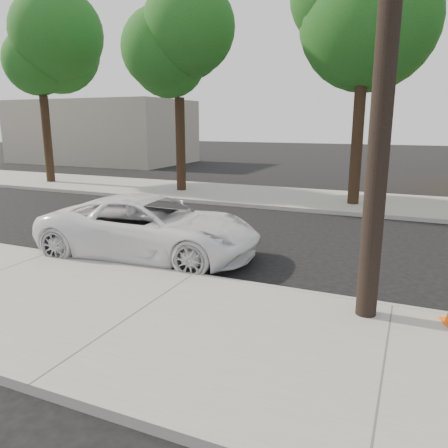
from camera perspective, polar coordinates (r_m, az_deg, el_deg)
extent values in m
plane|color=black|center=(11.26, 0.93, -3.94)|extent=(120.00, 120.00, 0.00)
cube|color=gray|center=(7.71, -11.78, -12.00)|extent=(90.00, 4.40, 0.15)
cube|color=gray|center=(19.17, 10.80, 3.23)|extent=(90.00, 5.00, 0.15)
cube|color=#9E9B93|center=(9.44, -4.03, -6.95)|extent=(90.00, 0.12, 0.16)
cube|color=gray|center=(38.46, -15.60, 11.52)|extent=(14.00, 8.00, 5.00)
cylinder|color=black|center=(7.37, 20.67, 22.79)|extent=(0.34, 0.34, 9.00)
cylinder|color=black|center=(25.53, -22.08, 10.20)|extent=(0.44, 0.44, 4.50)
sphere|color=#164B15|center=(25.67, -22.84, 18.57)|extent=(4.50, 4.50, 4.50)
sphere|color=#164B15|center=(25.09, -22.87, 21.49)|extent=(3.60, 3.60, 3.60)
cylinder|color=black|center=(20.80, -5.70, 10.27)|extent=(0.44, 0.44, 4.25)
sphere|color=#164B15|center=(20.92, -5.93, 19.95)|extent=(4.20, 4.20, 4.20)
sphere|color=#164B15|center=(20.46, -5.15, 23.30)|extent=(3.36, 3.36, 3.36)
cylinder|color=black|center=(17.88, 16.97, 10.10)|extent=(0.44, 0.44, 4.75)
sphere|color=#164B15|center=(18.14, 17.88, 22.71)|extent=(4.80, 4.80, 4.80)
imported|color=white|center=(11.03, -9.61, -0.38)|extent=(5.71, 3.00, 1.53)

